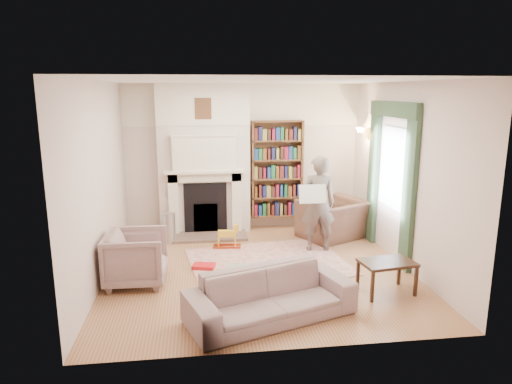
{
  "coord_description": "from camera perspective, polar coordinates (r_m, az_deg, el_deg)",
  "views": [
    {
      "loc": [
        -0.87,
        -6.49,
        2.66
      ],
      "look_at": [
        0.0,
        0.25,
        1.15
      ],
      "focal_mm": 32.0,
      "sensor_mm": 36.0,
      "label": 1
    }
  ],
  "objects": [
    {
      "name": "rocking_horse",
      "position": [
        7.91,
        -3.66,
        -5.54
      ],
      "size": [
        0.49,
        0.24,
        0.42
      ],
      "primitive_type": null,
      "rotation": [
        0.0,
        0.0,
        -0.11
      ],
      "color": "gold",
      "rests_on": "rug"
    },
    {
      "name": "sofa",
      "position": [
        5.54,
        1.84,
        -12.8
      ],
      "size": [
        2.14,
        1.39,
        0.58
      ],
      "primitive_type": "imported",
      "rotation": [
        0.0,
        0.0,
        0.33
      ],
      "color": "#A69789",
      "rests_on": "floor"
    },
    {
      "name": "paraffin_heater",
      "position": [
        8.29,
        -10.87,
        -4.43
      ],
      "size": [
        0.28,
        0.28,
        0.55
      ],
      "primitive_type": "cylinder",
      "rotation": [
        0.0,
        0.0,
        0.17
      ],
      "color": "#ADB1B5",
      "rests_on": "floor"
    },
    {
      "name": "floor",
      "position": [
        7.07,
        0.26,
        -9.58
      ],
      "size": [
        4.5,
        4.5,
        0.0
      ],
      "primitive_type": "plane",
      "color": "brown",
      "rests_on": "ground"
    },
    {
      "name": "bookcase",
      "position": [
        8.87,
        2.62,
        2.87
      ],
      "size": [
        1.0,
        0.24,
        1.85
      ],
      "primitive_type": "cube",
      "color": "brown",
      "rests_on": "floor"
    },
    {
      "name": "curtain_left",
      "position": [
        7.06,
        18.6,
        -0.07
      ],
      "size": [
        0.07,
        0.32,
        2.4
      ],
      "primitive_type": "cube",
      "color": "#2D442C",
      "rests_on": "floor"
    },
    {
      "name": "board_game",
      "position": [
        7.02,
        -2.13,
        -9.52
      ],
      "size": [
        0.42,
        0.42,
        0.03
      ],
      "primitive_type": "cube",
      "rotation": [
        0.0,
        0.0,
        -0.19
      ],
      "color": "gold",
      "rests_on": "rug"
    },
    {
      "name": "window",
      "position": [
        7.65,
        16.7,
        2.9
      ],
      "size": [
        0.02,
        0.9,
        1.3
      ],
      "primitive_type": "cube",
      "color": "silver",
      "rests_on": "wall_right"
    },
    {
      "name": "game_box_lid",
      "position": [
        7.11,
        -6.53,
        -9.2
      ],
      "size": [
        0.37,
        0.29,
        0.06
      ],
      "primitive_type": "cube",
      "rotation": [
        0.0,
        0.0,
        -0.23
      ],
      "color": "red",
      "rests_on": "rug"
    },
    {
      "name": "armchair_left",
      "position": [
        6.66,
        -14.75,
        -7.95
      ],
      "size": [
        0.84,
        0.82,
        0.75
      ],
      "primitive_type": "imported",
      "rotation": [
        0.0,
        0.0,
        1.55
      ],
      "color": "gray",
      "rests_on": "floor"
    },
    {
      "name": "wall_back",
      "position": [
        8.87,
        -1.66,
        4.35
      ],
      "size": [
        4.5,
        0.0,
        4.5
      ],
      "primitive_type": "plane",
      "rotation": [
        1.57,
        0.0,
        0.0
      ],
      "color": "silver",
      "rests_on": "floor"
    },
    {
      "name": "fireplace",
      "position": [
        8.64,
        -6.49,
        3.96
      ],
      "size": [
        1.7,
        0.58,
        2.8
      ],
      "color": "silver",
      "rests_on": "floor"
    },
    {
      "name": "curtain_right",
      "position": [
        8.32,
        14.44,
        2.01
      ],
      "size": [
        0.07,
        0.32,
        2.4
      ],
      "primitive_type": "cube",
      "color": "#2D442C",
      "rests_on": "floor"
    },
    {
      "name": "wall_sconce",
      "position": [
        8.54,
        12.64,
        7.11
      ],
      "size": [
        0.2,
        0.24,
        0.24
      ],
      "primitive_type": null,
      "color": "gold",
      "rests_on": "wall_right"
    },
    {
      "name": "newspaper",
      "position": [
        7.43,
        7.08,
        -0.24
      ],
      "size": [
        0.45,
        0.14,
        0.3
      ],
      "primitive_type": "cube",
      "rotation": [
        -0.35,
        0.0,
        -0.02
      ],
      "color": "beige",
      "rests_on": "man_reading"
    },
    {
      "name": "wall_left",
      "position": [
        6.75,
        -19.01,
        1.09
      ],
      "size": [
        0.0,
        4.5,
        4.5
      ],
      "primitive_type": "plane",
      "rotation": [
        1.57,
        0.0,
        1.57
      ],
      "color": "silver",
      "rests_on": "floor"
    },
    {
      "name": "wall_front",
      "position": [
        4.51,
        4.08,
        -3.72
      ],
      "size": [
        4.5,
        0.0,
        4.5
      ],
      "primitive_type": "plane",
      "rotation": [
        -1.57,
        0.0,
        0.0
      ],
      "color": "silver",
      "rests_on": "floor"
    },
    {
      "name": "pelmet",
      "position": [
        7.55,
        16.83,
        9.87
      ],
      "size": [
        0.09,
        1.7,
        0.24
      ],
      "primitive_type": "cube",
      "color": "#2D442C",
      "rests_on": "wall_right"
    },
    {
      "name": "ceiling",
      "position": [
        6.55,
        0.29,
        13.75
      ],
      "size": [
        4.5,
        4.5,
        0.0
      ],
      "primitive_type": "plane",
      "rotation": [
        3.14,
        0.0,
        0.0
      ],
      "color": "white",
      "rests_on": "wall_back"
    },
    {
      "name": "armchair_reading",
      "position": [
        8.5,
        9.55,
        -3.39
      ],
      "size": [
        1.4,
        1.34,
        0.71
      ],
      "primitive_type": "imported",
      "rotation": [
        0.0,
        0.0,
        3.59
      ],
      "color": "brown",
      "rests_on": "floor"
    },
    {
      "name": "coffee_table",
      "position": [
        6.44,
        15.99,
        -10.18
      ],
      "size": [
        0.76,
        0.55,
        0.45
      ],
      "primitive_type": null,
      "rotation": [
        0.0,
        0.0,
        0.14
      ],
      "color": "#361B13",
      "rests_on": "floor"
    },
    {
      "name": "rug",
      "position": [
        7.33,
        1.45,
        -8.71
      ],
      "size": [
        2.64,
        2.18,
        0.01
      ],
      "primitive_type": "cube",
      "rotation": [
        0.0,
        0.0,
        0.15
      ],
      "color": "beige",
      "rests_on": "floor"
    },
    {
      "name": "man_reading",
      "position": [
        7.7,
        7.75,
        -1.46
      ],
      "size": [
        0.6,
        0.4,
        1.63
      ],
      "primitive_type": "imported",
      "rotation": [
        0.0,
        0.0,
        3.12
      ],
      "color": "#60544D",
      "rests_on": "floor"
    },
    {
      "name": "comic_annuals",
      "position": [
        6.82,
        3.16,
        -10.27
      ],
      "size": [
        0.83,
        0.89,
        0.02
      ],
      "color": "red",
      "rests_on": "rug"
    },
    {
      "name": "wall_right",
      "position": [
        7.31,
        18.05,
        1.98
      ],
      "size": [
        0.0,
        4.5,
        4.5
      ],
      "primitive_type": "plane",
      "rotation": [
        1.57,
        0.0,
        -1.57
      ],
      "color": "silver",
      "rests_on": "floor"
    }
  ]
}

